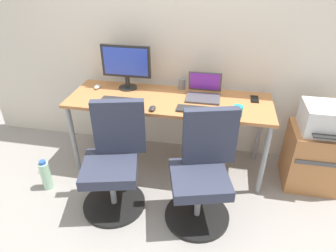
% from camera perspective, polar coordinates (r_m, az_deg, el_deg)
% --- Properties ---
extents(ground_plane, '(5.28, 5.28, 0.00)m').
position_cam_1_polar(ground_plane, '(3.13, 0.17, -7.21)').
color(ground_plane, gray).
extents(back_wall, '(4.40, 0.04, 2.60)m').
position_cam_1_polar(back_wall, '(2.92, 1.69, 18.34)').
color(back_wall, silver).
rests_on(back_wall, ground).
extents(desk, '(1.88, 0.62, 0.75)m').
position_cam_1_polar(desk, '(2.76, 0.19, 4.02)').
color(desk, '#B77542').
rests_on(desk, ground).
extents(office_chair_left, '(0.54, 0.54, 0.94)m').
position_cam_1_polar(office_chair_left, '(2.50, -10.40, -7.00)').
color(office_chair_left, black).
rests_on(office_chair_left, ground).
extents(office_chair_right, '(0.54, 0.54, 0.94)m').
position_cam_1_polar(office_chair_right, '(2.37, 6.67, -9.11)').
color(office_chair_right, black).
rests_on(office_chair_right, ground).
extents(side_cabinet, '(0.48, 0.43, 0.58)m').
position_cam_1_polar(side_cabinet, '(3.05, 26.33, -5.46)').
color(side_cabinet, '#B77542').
rests_on(side_cabinet, ground).
extents(printer, '(0.38, 0.40, 0.24)m').
position_cam_1_polar(printer, '(2.84, 28.23, 1.25)').
color(printer, silver).
rests_on(printer, side_cabinet).
extents(water_bottle_on_floor, '(0.09, 0.09, 0.31)m').
position_cam_1_polar(water_bottle_on_floor, '(2.98, -22.59, -8.78)').
color(water_bottle_on_floor, '#A5D8B2').
rests_on(water_bottle_on_floor, ground).
extents(desktop_monitor, '(0.48, 0.18, 0.43)m').
position_cam_1_polar(desktop_monitor, '(2.90, -8.12, 11.81)').
color(desktop_monitor, '#262626').
rests_on(desktop_monitor, desk).
extents(open_laptop, '(0.31, 0.28, 0.22)m').
position_cam_1_polar(open_laptop, '(2.78, 6.96, 6.70)').
color(open_laptop, '#4C4C51').
rests_on(open_laptop, desk).
extents(keyboard_by_monitor, '(0.34, 0.12, 0.02)m').
position_cam_1_polar(keyboard_by_monitor, '(2.72, -9.42, 4.91)').
color(keyboard_by_monitor, '#2D2D2D').
rests_on(keyboard_by_monitor, desk).
extents(keyboard_by_laptop, '(0.34, 0.12, 0.02)m').
position_cam_1_polar(keyboard_by_laptop, '(2.54, 5.51, 3.19)').
color(keyboard_by_laptop, '#2D2D2D').
rests_on(keyboard_by_laptop, desk).
extents(mouse_by_monitor, '(0.06, 0.10, 0.03)m').
position_cam_1_polar(mouse_by_monitor, '(2.54, -3.03, 3.44)').
color(mouse_by_monitor, '#2D2D2D').
rests_on(mouse_by_monitor, desk).
extents(mouse_by_laptop, '(0.06, 0.10, 0.03)m').
position_cam_1_polar(mouse_by_laptop, '(3.03, -13.57, 7.40)').
color(mouse_by_laptop, '#B7B7B7').
rests_on(mouse_by_laptop, desk).
extents(coffee_mug, '(0.08, 0.08, 0.09)m').
position_cam_1_polar(coffee_mug, '(2.49, 13.36, 2.85)').
color(coffee_mug, teal).
rests_on(coffee_mug, desk).
extents(pen_cup, '(0.07, 0.07, 0.10)m').
position_cam_1_polar(pen_cup, '(2.93, 2.71, 8.14)').
color(pen_cup, slate).
rests_on(pen_cup, desk).
extents(phone_near_laptop, '(0.07, 0.14, 0.01)m').
position_cam_1_polar(phone_near_laptop, '(2.84, 16.44, 5.02)').
color(phone_near_laptop, black).
rests_on(phone_near_laptop, desk).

